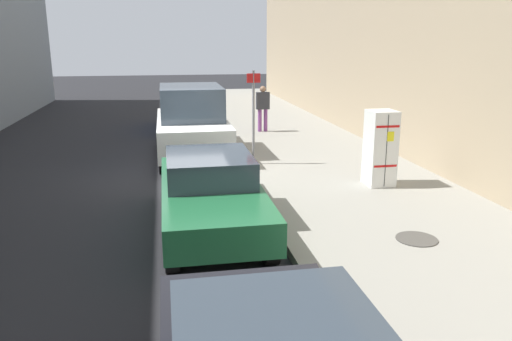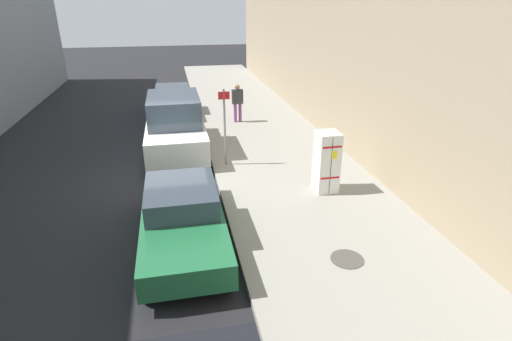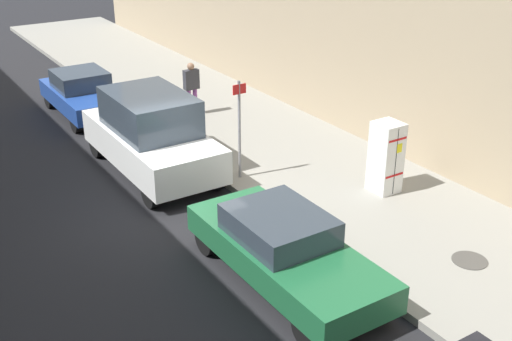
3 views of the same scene
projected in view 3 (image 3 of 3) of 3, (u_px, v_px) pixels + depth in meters
ground_plane at (176, 208)px, 15.04m from camera, size 80.00×80.00×0.00m
sidewalk_slab at (310, 167)px, 16.94m from camera, size 4.79×44.00×0.16m
discarded_refrigerator at (386, 157)px, 15.16m from camera, size 0.61×0.66×1.74m
manhole_cover at (470, 260)px, 12.66m from camera, size 0.70×0.70×0.02m
street_sign_post at (239, 125)px, 15.62m from camera, size 0.36×0.07×2.52m
pedestrian_walking_far at (191, 85)px, 20.15m from camera, size 0.48×0.22×1.67m
parked_hatchback_blue at (83, 93)px, 20.67m from camera, size 1.76×3.87×1.42m
parked_van_white at (151, 134)px, 16.45m from camera, size 2.01×4.76×2.14m
parked_sedan_green at (284, 248)px, 12.05m from camera, size 1.78×4.58×1.38m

